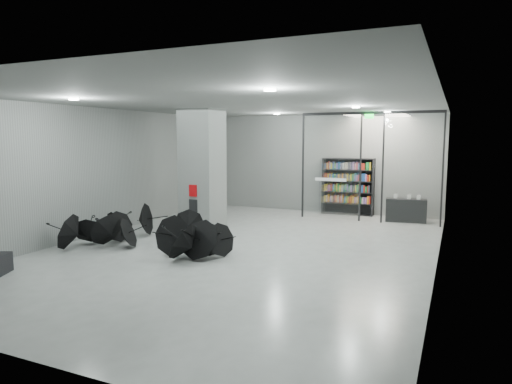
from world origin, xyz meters
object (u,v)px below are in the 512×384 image
at_px(column, 202,170).
at_px(umbrella_cluster, 153,238).
at_px(shop_counter, 406,210).
at_px(bookshelf, 348,186).

relative_size(column, umbrella_cluster, 0.76).
height_order(column, shop_counter, column).
distance_m(column, bookshelf, 6.19).
distance_m(shop_counter, umbrella_cluster, 9.30).
relative_size(column, bookshelf, 1.77).
xyz_separation_m(column, shop_counter, (6.19, 4.04, -1.57)).
bearing_deg(shop_counter, column, -154.25).
distance_m(column, umbrella_cluster, 3.57).
height_order(bookshelf, shop_counter, bookshelf).
xyz_separation_m(bookshelf, umbrella_cluster, (-3.61, -7.88, -0.83)).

